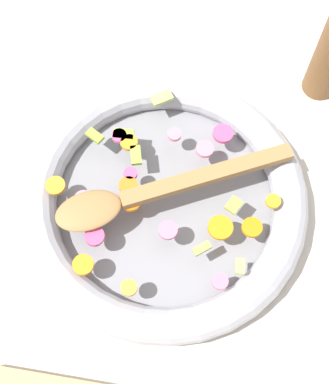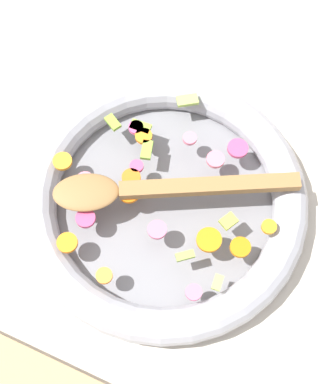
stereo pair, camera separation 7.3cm
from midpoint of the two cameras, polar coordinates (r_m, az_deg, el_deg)
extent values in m
plane|color=beige|center=(0.78, 2.68, -1.76)|extent=(4.00, 4.00, 0.00)
cylinder|color=slate|center=(0.77, 2.69, -1.60)|extent=(0.36, 0.36, 0.01)
torus|color=#9E9EA5|center=(0.76, 2.76, -1.07)|extent=(0.41, 0.41, 0.05)
cylinder|color=orange|center=(0.71, 7.72, -5.43)|extent=(0.04, 0.04, 0.01)
cylinder|color=orange|center=(0.72, 11.01, -6.16)|extent=(0.04, 0.04, 0.01)
cylinder|color=orange|center=(0.73, -0.95, -0.41)|extent=(0.04, 0.04, 0.01)
cylinder|color=orange|center=(0.71, -7.46, -5.74)|extent=(0.03, 0.03, 0.01)
cylinder|color=orange|center=(0.77, 0.48, 5.68)|extent=(0.03, 0.03, 0.01)
cylinder|color=orange|center=(0.73, 13.91, -3.97)|extent=(0.03, 0.03, 0.01)
cylinder|color=orange|center=(0.76, -8.14, 2.95)|extent=(0.04, 0.04, 0.01)
cylinder|color=orange|center=(0.74, -0.80, 1.12)|extent=(0.04, 0.04, 0.01)
cylinder|color=orange|center=(0.69, -3.44, -9.27)|extent=(0.03, 0.03, 0.01)
cube|color=#97BF3C|center=(0.78, 0.12, 6.64)|extent=(0.03, 0.02, 0.01)
cube|color=#90AB48|center=(0.70, 5.21, -7.14)|extent=(0.03, 0.02, 0.01)
cube|color=#82B13B|center=(0.76, 0.85, 4.20)|extent=(0.02, 0.03, 0.01)
cube|color=#A9BA41|center=(0.72, 9.73, -3.43)|extent=(0.03, 0.03, 0.01)
cube|color=#AFD05B|center=(0.80, 5.10, 9.44)|extent=(0.04, 0.03, 0.01)
cube|color=#84AF37|center=(0.78, -2.87, 7.14)|extent=(0.03, 0.02, 0.01)
cube|color=#B4C959|center=(0.70, 8.72, -9.89)|extent=(0.01, 0.02, 0.01)
cylinder|color=pink|center=(0.69, 6.21, -10.96)|extent=(0.03, 0.03, 0.01)
cylinder|color=pink|center=(0.74, -5.72, 0.91)|extent=(0.03, 0.03, 0.01)
cylinder|color=#D04370|center=(0.72, -5.56, -3.15)|extent=(0.03, 0.03, 0.01)
cylinder|color=#CF4777|center=(0.77, 10.53, 4.29)|extent=(0.04, 0.04, 0.01)
cylinder|color=#E54F84|center=(0.77, -0.35, 6.59)|extent=(0.03, 0.03, 0.01)
cylinder|color=#E24B75|center=(0.75, -0.21, 2.43)|extent=(0.03, 0.03, 0.01)
cylinder|color=pink|center=(0.76, 8.22, 3.14)|extent=(0.04, 0.04, 0.01)
cylinder|color=#E06B8C|center=(0.71, 2.15, -4.39)|extent=(0.03, 0.03, 0.01)
cylinder|color=pink|center=(0.77, 5.64, 5.32)|extent=(0.03, 0.03, 0.01)
cube|color=olive|center=(0.73, 7.71, 0.31)|extent=(0.23, 0.13, 0.01)
ellipsoid|color=olive|center=(0.72, -5.55, -0.37)|extent=(0.11, 0.09, 0.01)
camera|label=1|loc=(0.04, -87.12, 6.69)|focal=50.00mm
camera|label=2|loc=(0.04, 92.88, -6.69)|focal=50.00mm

